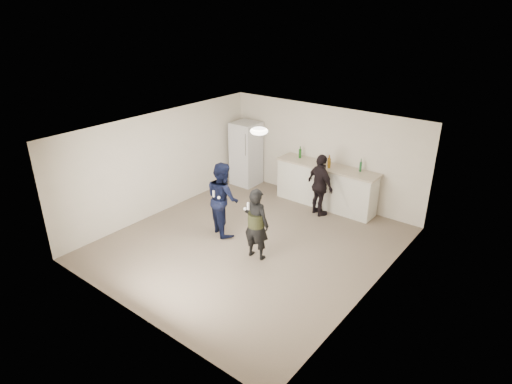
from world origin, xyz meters
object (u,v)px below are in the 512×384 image
Objects in this scene: fridge at (246,154)px; shaker at (318,162)px; counter at (325,187)px; man at (223,198)px; woman at (256,224)px; spectator at (320,185)px.

fridge is 2.35m from shaker.
man reaches higher than counter.
fridge is 3.97m from woman.
shaker is 0.71m from spectator.
man is (1.43, -2.57, -0.06)m from fridge.
woman reaches higher than counter.
woman reaches higher than shaker.
shaker is (-0.21, -0.07, 0.65)m from counter.
shaker reaches higher than counter.
fridge reaches higher than spectator.
fridge is at bearing -53.24° from woman.
counter is at bearing -50.99° from spectator.
fridge reaches higher than man.
shaker is at bearing -28.75° from spectator.
shaker is (2.33, -0.00, 0.28)m from fridge.
woman is at bearing -87.70° from counter.
spectator reaches higher than shaker.
man is 1.08× the size of spectator.
spectator is (2.68, -0.47, -0.12)m from fridge.
man is 1.29m from woman.
man reaches higher than shaker.
woman is (1.23, -0.37, -0.08)m from man.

